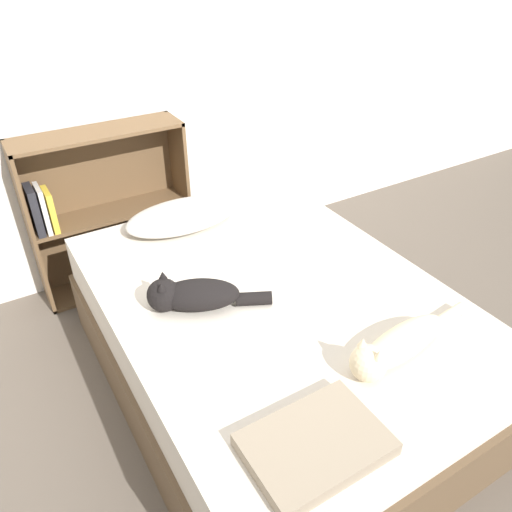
{
  "coord_description": "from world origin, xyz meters",
  "views": [
    {
      "loc": [
        -0.96,
        -1.45,
        1.9
      ],
      "look_at": [
        0.0,
        0.14,
        0.67
      ],
      "focal_mm": 35.0,
      "sensor_mm": 36.0,
      "label": 1
    }
  ],
  "objects_px": {
    "bookshelf": "(103,209)",
    "bed": "(271,339)",
    "cat_light": "(396,346)",
    "cat_dark": "(192,295)",
    "pillow": "(182,216)"
  },
  "relations": [
    {
      "from": "pillow",
      "to": "bed",
      "type": "bearing_deg",
      "value": -82.18
    },
    {
      "from": "cat_light",
      "to": "bed",
      "type": "bearing_deg",
      "value": -80.7
    },
    {
      "from": "cat_light",
      "to": "bookshelf",
      "type": "distance_m",
      "value": 1.92
    },
    {
      "from": "bed",
      "to": "cat_light",
      "type": "distance_m",
      "value": 0.69
    },
    {
      "from": "bed",
      "to": "cat_dark",
      "type": "relative_size",
      "value": 3.88
    },
    {
      "from": "pillow",
      "to": "cat_light",
      "type": "bearing_deg",
      "value": -78.51
    },
    {
      "from": "pillow",
      "to": "bookshelf",
      "type": "xyz_separation_m",
      "value": [
        -0.28,
        0.53,
        -0.12
      ]
    },
    {
      "from": "bed",
      "to": "cat_dark",
      "type": "xyz_separation_m",
      "value": [
        -0.35,
        0.07,
        0.35
      ]
    },
    {
      "from": "pillow",
      "to": "bookshelf",
      "type": "distance_m",
      "value": 0.61
    },
    {
      "from": "bookshelf",
      "to": "pillow",
      "type": "bearing_deg",
      "value": -61.73
    },
    {
      "from": "bed",
      "to": "pillow",
      "type": "height_order",
      "value": "pillow"
    },
    {
      "from": "bed",
      "to": "pillow",
      "type": "distance_m",
      "value": 0.81
    },
    {
      "from": "cat_light",
      "to": "bookshelf",
      "type": "relative_size",
      "value": 0.66
    },
    {
      "from": "bookshelf",
      "to": "bed",
      "type": "bearing_deg",
      "value": -73.04
    },
    {
      "from": "bed",
      "to": "bookshelf",
      "type": "relative_size",
      "value": 1.89
    }
  ]
}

